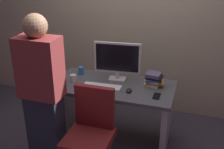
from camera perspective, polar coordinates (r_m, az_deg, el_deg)
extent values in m
plane|color=#3D3842|center=(3.57, 0.25, -12.71)|extent=(9.00, 9.00, 0.00)
cube|color=tan|center=(3.83, 4.56, 14.25)|extent=(6.40, 0.10, 3.00)
cube|color=#4C4C51|center=(3.21, 0.27, -2.45)|extent=(1.38, 0.69, 0.04)
cube|color=#B2B2B7|center=(3.59, -9.46, -6.32)|extent=(0.06, 0.61, 0.69)
cube|color=#B2B2B7|center=(3.28, 11.01, -9.59)|extent=(0.06, 0.61, 0.69)
cube|color=maroon|center=(2.77, -4.83, -13.08)|extent=(0.44, 0.44, 0.08)
cube|color=maroon|center=(2.78, -3.54, -6.54)|extent=(0.40, 0.06, 0.44)
cube|color=#262838|center=(2.99, -13.12, -11.44)|extent=(0.34, 0.20, 0.85)
cube|color=maroon|center=(2.66, -14.51, 1.36)|extent=(0.40, 0.24, 0.58)
sphere|color=#A57A5B|center=(2.54, -15.39, 9.51)|extent=(0.22, 0.22, 0.22)
cube|color=silver|center=(3.33, 1.15, -0.89)|extent=(0.21, 0.16, 0.02)
cube|color=silver|center=(3.31, 1.16, -0.14)|extent=(0.04, 0.03, 0.08)
cube|color=silver|center=(3.23, 1.19, 3.44)|extent=(0.54, 0.08, 0.36)
cube|color=black|center=(3.21, 1.07, 3.35)|extent=(0.50, 0.05, 0.32)
cube|color=white|center=(3.14, -2.04, -2.45)|extent=(0.44, 0.15, 0.02)
ellipsoid|color=black|center=(3.04, 3.47, -3.24)|extent=(0.06, 0.10, 0.03)
cylinder|color=silver|center=(3.29, -7.87, -0.77)|extent=(0.07, 0.07, 0.09)
cylinder|color=#3372B2|center=(3.48, -6.30, 0.78)|extent=(0.07, 0.07, 0.10)
cube|color=white|center=(3.21, 8.15, -2.04)|extent=(0.18, 0.15, 0.03)
cube|color=gold|center=(3.20, 8.58, -1.63)|extent=(0.22, 0.15, 0.02)
cube|color=beige|center=(3.18, 8.32, -1.32)|extent=(0.18, 0.15, 0.02)
cube|color=#3359A5|center=(3.17, 8.47, -0.95)|extent=(0.20, 0.16, 0.02)
cube|color=black|center=(3.17, 8.60, -0.50)|extent=(0.19, 0.15, 0.02)
cube|color=#594C72|center=(3.14, 8.44, -0.05)|extent=(0.17, 0.16, 0.04)
cube|color=black|center=(2.98, 9.07, -4.34)|extent=(0.07, 0.15, 0.01)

